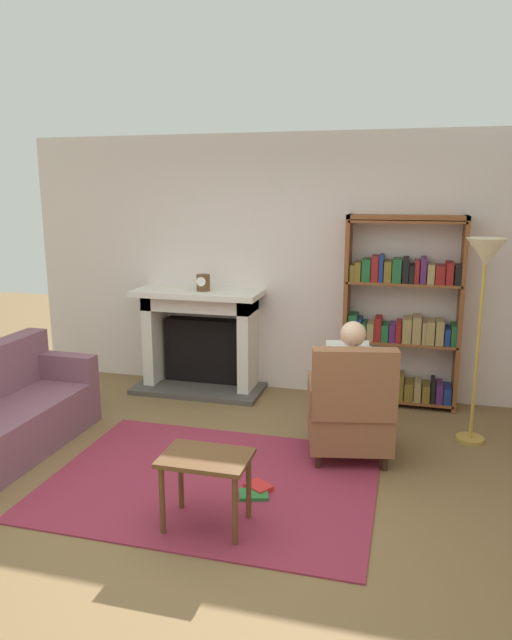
# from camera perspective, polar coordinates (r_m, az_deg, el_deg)

# --- Properties ---
(ground) EXTENTS (14.00, 14.00, 0.00)m
(ground) POSITION_cam_1_polar(r_m,az_deg,el_deg) (4.29, -5.66, -17.24)
(ground) COLOR brown
(back_wall) EXTENTS (5.60, 0.10, 2.70)m
(back_wall) POSITION_cam_1_polar(r_m,az_deg,el_deg) (6.22, 2.30, 5.37)
(back_wall) COLOR silver
(back_wall) RESTS_ON ground
(area_rug) EXTENTS (2.40, 1.80, 0.01)m
(area_rug) POSITION_cam_1_polar(r_m,az_deg,el_deg) (4.53, -4.29, -15.38)
(area_rug) COLOR maroon
(area_rug) RESTS_ON ground
(fireplace) EXTENTS (1.38, 0.64, 1.10)m
(fireplace) POSITION_cam_1_polar(r_m,az_deg,el_deg) (6.35, -5.35, -1.58)
(fireplace) COLOR #4C4742
(fireplace) RESTS_ON ground
(mantel_clock) EXTENTS (0.14, 0.14, 0.17)m
(mantel_clock) POSITION_cam_1_polar(r_m,az_deg,el_deg) (6.11, -5.18, 3.65)
(mantel_clock) COLOR brown
(mantel_clock) RESTS_ON fireplace
(bookshelf) EXTENTS (1.13, 0.32, 1.90)m
(bookshelf) POSITION_cam_1_polar(r_m,az_deg,el_deg) (5.94, 13.97, 0.22)
(bookshelf) COLOR brown
(bookshelf) RESTS_ON ground
(armchair_reading) EXTENTS (0.76, 0.74, 0.97)m
(armchair_reading) POSITION_cam_1_polar(r_m,az_deg,el_deg) (4.75, 9.22, -8.64)
(armchair_reading) COLOR #331E14
(armchair_reading) RESTS_ON ground
(seated_reader) EXTENTS (0.43, 0.58, 1.14)m
(seated_reader) POSITION_cam_1_polar(r_m,az_deg,el_deg) (4.79, 9.14, -5.94)
(seated_reader) COLOR silver
(seated_reader) RESTS_ON ground
(sofa_floral) EXTENTS (0.74, 1.71, 0.85)m
(sofa_floral) POSITION_cam_1_polar(r_m,az_deg,el_deg) (5.28, -23.59, -8.55)
(sofa_floral) COLOR #7A4E5E
(sofa_floral) RESTS_ON ground
(side_table) EXTENTS (0.56, 0.39, 0.49)m
(side_table) POSITION_cam_1_polar(r_m,az_deg,el_deg) (3.82, -4.91, -14.15)
(side_table) COLOR brown
(side_table) RESTS_ON ground
(scattered_books) EXTENTS (0.24, 0.31, 0.04)m
(scattered_books) POSITION_cam_1_polar(r_m,az_deg,el_deg) (4.35, 0.03, -16.28)
(scattered_books) COLOR red
(scattered_books) RESTS_ON area_rug
(floor_lamp) EXTENTS (0.32, 0.32, 1.75)m
(floor_lamp) POSITION_cam_1_polar(r_m,az_deg,el_deg) (5.13, 21.38, 4.50)
(floor_lamp) COLOR #B7933F
(floor_lamp) RESTS_ON ground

